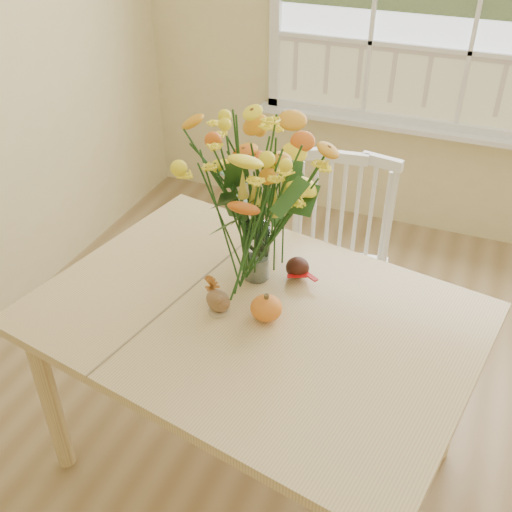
% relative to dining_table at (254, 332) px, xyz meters
% --- Properties ---
extents(wall_back, '(4.00, 0.02, 2.70)m').
position_rel_dining_table_xyz_m(wall_back, '(0.44, 2.09, 0.66)').
color(wall_back, beige).
rests_on(wall_back, floor).
extents(dining_table, '(1.62, 1.29, 0.78)m').
position_rel_dining_table_xyz_m(dining_table, '(0.00, 0.00, 0.00)').
color(dining_table, tan).
rests_on(dining_table, floor).
extents(windsor_chair, '(0.51, 0.49, 1.00)m').
position_rel_dining_table_xyz_m(windsor_chair, '(0.10, 0.75, -0.13)').
color(windsor_chair, white).
rests_on(windsor_chair, floor).
extents(flower_vase, '(0.46, 0.46, 0.54)m').
position_rel_dining_table_xyz_m(flower_vase, '(-0.07, 0.19, 0.42)').
color(flower_vase, white).
rests_on(flower_vase, dining_table).
extents(pumpkin, '(0.11, 0.11, 0.08)m').
position_rel_dining_table_xyz_m(pumpkin, '(0.05, -0.01, 0.13)').
color(pumpkin, orange).
rests_on(pumpkin, dining_table).
extents(turkey_figurine, '(0.11, 0.10, 0.12)m').
position_rel_dining_table_xyz_m(turkey_figurine, '(-0.11, -0.04, 0.14)').
color(turkey_figurine, '#CCB78C').
rests_on(turkey_figurine, dining_table).
extents(dark_gourd, '(0.13, 0.09, 0.08)m').
position_rel_dining_table_xyz_m(dark_gourd, '(0.07, 0.24, 0.13)').
color(dark_gourd, '#38160F').
rests_on(dark_gourd, dining_table).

